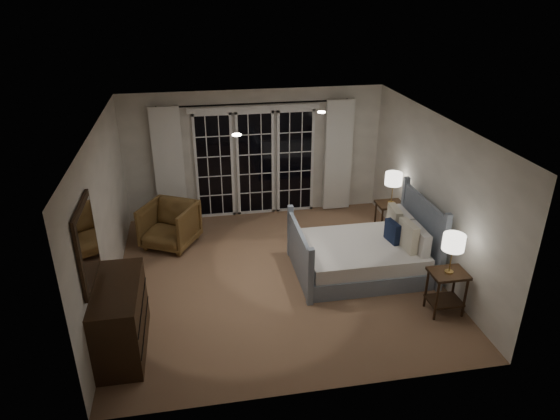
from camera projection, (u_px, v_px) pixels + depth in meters
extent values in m
plane|color=brown|center=(277.00, 276.00, 8.00)|extent=(5.00, 5.00, 0.00)
plane|color=white|center=(277.00, 124.00, 6.96)|extent=(5.00, 5.00, 0.00)
cube|color=white|center=(104.00, 218.00, 7.08)|extent=(0.02, 5.00, 2.50)
cube|color=white|center=(432.00, 194.00, 7.88)|extent=(0.02, 5.00, 2.50)
cube|color=white|center=(255.00, 154.00, 9.71)|extent=(5.00, 0.02, 2.50)
cube|color=white|center=(318.00, 302.00, 5.25)|extent=(5.00, 0.02, 2.50)
cube|color=black|center=(214.00, 166.00, 9.64)|extent=(0.66, 0.02, 2.02)
cube|color=black|center=(255.00, 164.00, 9.77)|extent=(0.66, 0.02, 2.02)
cube|color=black|center=(295.00, 162.00, 9.90)|extent=(0.66, 0.02, 2.02)
cube|color=white|center=(254.00, 108.00, 9.30)|extent=(2.50, 0.04, 0.10)
cylinder|color=black|center=(254.00, 104.00, 9.20)|extent=(3.50, 0.03, 0.03)
cube|color=white|center=(169.00, 166.00, 9.38)|extent=(0.55, 0.10, 2.25)
cube|color=white|center=(338.00, 156.00, 9.91)|extent=(0.55, 0.10, 2.25)
cylinder|color=white|center=(321.00, 112.00, 7.62)|extent=(0.12, 0.12, 0.01)
cylinder|color=white|center=(237.00, 135.00, 6.51)|extent=(0.12, 0.12, 0.01)
cube|color=gray|center=(360.00, 264.00, 8.10)|extent=(1.89, 1.48, 0.28)
cube|color=silver|center=(361.00, 250.00, 7.99)|extent=(1.83, 1.42, 0.23)
cube|color=gray|center=(421.00, 233.00, 8.06)|extent=(0.06, 1.48, 1.20)
cube|color=gray|center=(299.00, 254.00, 7.82)|extent=(0.06, 1.48, 0.83)
cube|color=silver|center=(419.00, 239.00, 7.71)|extent=(0.14, 0.60, 0.36)
cube|color=silver|center=(402.00, 221.00, 8.28)|extent=(0.14, 0.60, 0.36)
cube|color=beige|center=(408.00, 236.00, 7.70)|extent=(0.16, 0.46, 0.45)
cube|color=beige|center=(394.00, 220.00, 8.20)|extent=(0.16, 0.46, 0.45)
cube|color=#121B34|center=(392.00, 232.00, 7.95)|extent=(0.15, 0.35, 0.34)
cube|color=#311C10|center=(449.00, 273.00, 6.90)|extent=(0.50, 0.40, 0.04)
cube|color=#311C10|center=(444.00, 301.00, 7.09)|extent=(0.46, 0.36, 0.03)
cylinder|color=#311C10|center=(437.00, 301.00, 6.86)|extent=(0.04, 0.04, 0.62)
cylinder|color=#311C10|center=(465.00, 298.00, 6.93)|extent=(0.04, 0.04, 0.62)
cylinder|color=#311C10|center=(426.00, 288.00, 7.15)|extent=(0.04, 0.04, 0.62)
cylinder|color=#311C10|center=(454.00, 285.00, 7.22)|extent=(0.04, 0.04, 0.62)
cube|color=#311C10|center=(391.00, 204.00, 9.03)|extent=(0.51, 0.40, 0.04)
cube|color=#311C10|center=(389.00, 227.00, 9.22)|extent=(0.47, 0.36, 0.03)
cylinder|color=#311C10|center=(382.00, 225.00, 8.99)|extent=(0.04, 0.04, 0.63)
cylinder|color=#311C10|center=(404.00, 223.00, 9.05)|extent=(0.04, 0.04, 0.63)
cylinder|color=#311C10|center=(375.00, 217.00, 9.27)|extent=(0.04, 0.04, 0.63)
cylinder|color=#311C10|center=(397.00, 216.00, 9.34)|extent=(0.04, 0.04, 0.63)
cylinder|color=#B68F48|center=(449.00, 272.00, 6.89)|extent=(0.12, 0.12, 0.02)
cylinder|color=#B68F48|center=(451.00, 260.00, 6.82)|extent=(0.02, 0.02, 0.34)
cylinder|color=white|center=(454.00, 242.00, 6.70)|extent=(0.30, 0.30, 0.22)
cylinder|color=#B68F48|center=(391.00, 203.00, 9.02)|extent=(0.12, 0.12, 0.02)
cylinder|color=#B68F48|center=(392.00, 193.00, 8.94)|extent=(0.02, 0.02, 0.34)
cylinder|color=white|center=(394.00, 179.00, 8.82)|extent=(0.30, 0.30, 0.22)
imported|color=brown|center=(170.00, 225.00, 8.80)|extent=(1.15, 1.16, 0.79)
cube|color=#311C10|center=(121.00, 318.00, 6.26)|extent=(0.55, 1.33, 0.94)
cube|color=black|center=(145.00, 326.00, 6.37)|extent=(0.01, 1.31, 0.01)
cube|color=black|center=(142.00, 306.00, 6.24)|extent=(0.01, 1.31, 0.01)
cube|color=#311C10|center=(87.00, 244.00, 5.77)|extent=(0.04, 0.85, 1.00)
cube|color=white|center=(89.00, 244.00, 5.77)|extent=(0.01, 0.73, 0.88)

